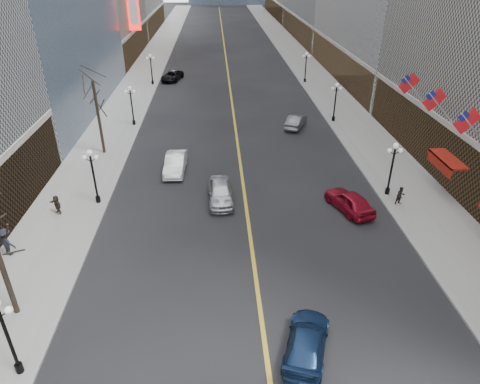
{
  "coord_description": "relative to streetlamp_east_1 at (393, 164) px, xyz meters",
  "views": [
    {
      "loc": [
        -2.16,
        -0.21,
        17.45
      ],
      "look_at": [
        -1.13,
        17.73,
        7.5
      ],
      "focal_mm": 32.0,
      "sensor_mm": 36.0,
      "label": 1
    }
  ],
  "objects": [
    {
      "name": "streetlamp_west_2",
      "position": [
        -23.6,
        18.0,
        0.0
      ],
      "size": [
        1.26,
        0.44,
        4.52
      ],
      "color": "black",
      "rests_on": "sidewalk_west"
    },
    {
      "name": "awning_c",
      "position": [
        4.3,
        -0.0,
        0.18
      ],
      "size": [
        1.4,
        4.0,
        0.93
      ],
      "color": "maroon",
      "rests_on": "ground"
    },
    {
      "name": "streetlamp_west_0",
      "position": [
        -23.6,
        -16.0,
        0.0
      ],
      "size": [
        1.26,
        0.44,
        4.52
      ],
      "color": "black",
      "rests_on": "sidewalk_west"
    },
    {
      "name": "ped_west_far",
      "position": [
        -26.26,
        -1.53,
        -2.0
      ],
      "size": [
        1.31,
        1.23,
        1.5
      ],
      "primitive_type": "imported",
      "rotation": [
        0.0,
        0.0,
        -0.73
      ],
      "color": "#2E241A",
      "rests_on": "sidewalk_west"
    },
    {
      "name": "streetlamp_west_1",
      "position": [
        -23.6,
        0.0,
        0.0
      ],
      "size": [
        1.26,
        0.44,
        4.52
      ],
      "color": "black",
      "rests_on": "sidewalk_west"
    },
    {
      "name": "flag_4",
      "position": [
        3.51,
        2.0,
        4.39
      ],
      "size": [
        2.87,
        0.12,
        2.87
      ],
      "color": "#B2B2B7",
      "rests_on": "ground"
    },
    {
      "name": "car_nb_mid",
      "position": [
        -17.83,
        5.51,
        -2.09
      ],
      "size": [
        1.91,
        4.97,
        1.62
      ],
      "primitive_type": "imported",
      "rotation": [
        0.0,
        0.0,
        -0.04
      ],
      "color": "white",
      "rests_on": "ground"
    },
    {
      "name": "sidewalk_west",
      "position": [
        -25.8,
        40.0,
        -2.83
      ],
      "size": [
        6.0,
        230.0,
        0.15
      ],
      "primitive_type": "cube",
      "color": "gray",
      "rests_on": "ground"
    },
    {
      "name": "tree_west_far",
      "position": [
        -25.3,
        10.0,
        3.34
      ],
      "size": [
        3.6,
        3.6,
        7.92
      ],
      "color": "#2D231C",
      "rests_on": "sidewalk_west"
    },
    {
      "name": "car_sb_far",
      "position": [
        -4.83,
        16.35,
        -2.16
      ],
      "size": [
        3.25,
        4.76,
        1.48
      ],
      "primitive_type": "imported",
      "rotation": [
        0.0,
        0.0,
        2.73
      ],
      "color": "#575C60",
      "rests_on": "ground"
    },
    {
      "name": "ped_east_walk",
      "position": [
        0.36,
        -1.7,
        -2.0
      ],
      "size": [
        0.81,
        0.58,
        1.5
      ],
      "primitive_type": "imported",
      "rotation": [
        0.0,
        0.0,
        0.26
      ],
      "color": "black",
      "rests_on": "sidewalk_east"
    },
    {
      "name": "flag_3",
      "position": [
        3.51,
        -3.0,
        4.39
      ],
      "size": [
        2.87,
        0.12,
        2.87
      ],
      "color": "#B2B2B7",
      "rests_on": "ground"
    },
    {
      "name": "car_sb_mid",
      "position": [
        -3.84,
        -2.12,
        -2.09
      ],
      "size": [
        3.4,
        5.12,
        1.62
      ],
      "primitive_type": "imported",
      "rotation": [
        0.0,
        0.0,
        3.49
      ],
      "color": "maroon",
      "rests_on": "ground"
    },
    {
      "name": "streetlamp_east_1",
      "position": [
        0.0,
        0.0,
        0.0
      ],
      "size": [
        1.26,
        0.44,
        4.52
      ],
      "color": "black",
      "rests_on": "sidewalk_east"
    },
    {
      "name": "streetlamp_east_2",
      "position": [
        0.0,
        18.0,
        0.0
      ],
      "size": [
        1.26,
        0.44,
        4.52
      ],
      "color": "black",
      "rests_on": "sidewalk_east"
    },
    {
      "name": "streetlamp_east_3",
      "position": [
        0.0,
        36.0,
        0.0
      ],
      "size": [
        1.26,
        0.44,
        4.52
      ],
      "color": "black",
      "rests_on": "sidewalk_east"
    },
    {
      "name": "car_nb_far",
      "position": [
        -20.8,
        38.57,
        -2.18
      ],
      "size": [
        3.66,
        5.66,
        1.45
      ],
      "primitive_type": "imported",
      "rotation": [
        0.0,
        0.0,
        -0.26
      ],
      "color": "black",
      "rests_on": "ground"
    },
    {
      "name": "sidewalk_east",
      "position": [
        2.2,
        40.0,
        -2.83
      ],
      "size": [
        6.0,
        230.0,
        0.15
      ],
      "primitive_type": "cube",
      "color": "gray",
      "rests_on": "ground"
    },
    {
      "name": "streetlamp_west_3",
      "position": [
        -23.6,
        36.0,
        0.0
      ],
      "size": [
        1.26,
        0.44,
        4.52
      ],
      "color": "black",
      "rests_on": "sidewalk_west"
    },
    {
      "name": "flag_5",
      "position": [
        3.51,
        7.0,
        4.39
      ],
      "size": [
        2.87,
        0.12,
        2.87
      ],
      "color": "#B2B2B7",
      "rests_on": "ground"
    },
    {
      "name": "ped_west_walk",
      "position": [
        -27.82,
        -6.64,
        -1.77
      ],
      "size": [
        1.37,
        1.07,
        1.97
      ],
      "primitive_type": "imported",
      "rotation": [
        0.0,
        0.0,
        2.65
      ],
      "color": "black",
      "rests_on": "sidewalk_west"
    },
    {
      "name": "car_sb_near",
      "position": [
        -9.8,
        -15.5,
        -2.2
      ],
      "size": [
        3.42,
        5.22,
        1.41
      ],
      "primitive_type": "imported",
      "rotation": [
        0.0,
        0.0,
        2.81
      ],
      "color": "#14284C",
      "rests_on": "ground"
    },
    {
      "name": "lane_line",
      "position": [
        -11.8,
        50.0,
        -2.89
      ],
      "size": [
        0.25,
        200.0,
        0.02
      ],
      "primitive_type": "cube",
      "color": "gold",
      "rests_on": "ground"
    },
    {
      "name": "car_nb_near",
      "position": [
        -13.8,
        -0.18,
        -2.08
      ],
      "size": [
        2.1,
        4.91,
        1.65
      ],
      "primitive_type": "imported",
      "rotation": [
        0.0,
        0.0,
        0.03
      ],
      "color": "#B8BAC1",
      "rests_on": "ground"
    }
  ]
}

